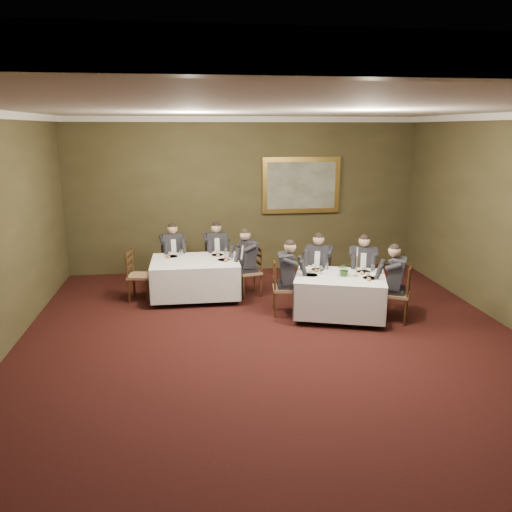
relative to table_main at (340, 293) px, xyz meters
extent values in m
plane|color=black|center=(-1.31, -1.71, -0.45)|extent=(10.00, 10.00, 0.00)
cube|color=silver|center=(-1.31, -1.71, 3.05)|extent=(8.00, 10.00, 0.10)
cube|color=#39341C|center=(-1.31, 3.29, 1.30)|extent=(8.00, 0.10, 3.50)
cube|color=white|center=(-1.31, 3.24, 2.99)|extent=(8.00, 0.10, 0.12)
cube|color=#311C0D|center=(0.00, 0.00, 0.28)|extent=(1.73, 1.49, 0.04)
cube|color=white|center=(0.00, 0.00, 0.31)|extent=(1.81, 1.57, 0.02)
cube|color=white|center=(0.00, 0.00, -0.02)|extent=(1.83, 1.59, 0.65)
cube|color=#311C0D|center=(-2.49, 1.40, 0.28)|extent=(1.63, 1.22, 0.04)
cube|color=white|center=(-2.49, 1.40, 0.31)|extent=(1.69, 1.28, 0.02)
cube|color=white|center=(-2.49, 1.40, -0.02)|extent=(1.71, 1.30, 0.65)
cube|color=olive|center=(-0.16, 0.87, 0.04)|extent=(0.58, 0.57, 0.05)
cube|color=#311C0D|center=(-0.07, 1.04, 0.28)|extent=(0.35, 0.20, 0.54)
cube|color=black|center=(-0.16, 0.87, 0.41)|extent=(0.52, 0.47, 0.55)
sphere|color=tan|center=(-0.16, 0.87, 0.79)|extent=(0.28, 0.28, 0.21)
cube|color=olive|center=(0.63, 0.62, 0.04)|extent=(0.55, 0.54, 0.05)
cube|color=#311C0D|center=(0.69, 0.80, 0.28)|extent=(0.37, 0.15, 0.54)
cube|color=black|center=(0.63, 0.62, 0.41)|extent=(0.50, 0.43, 0.55)
sphere|color=tan|center=(0.63, 0.62, 0.79)|extent=(0.27, 0.27, 0.21)
cube|color=olive|center=(-0.92, 0.29, 0.04)|extent=(0.46, 0.48, 0.05)
cube|color=#311C0D|center=(-1.11, 0.31, 0.28)|extent=(0.07, 0.38, 0.54)
cube|color=black|center=(-0.92, 0.29, 0.41)|extent=(0.35, 0.45, 0.55)
sphere|color=tan|center=(-0.92, 0.29, 0.79)|extent=(0.23, 0.23, 0.21)
cube|color=olive|center=(0.92, -0.29, 0.04)|extent=(0.58, 0.59, 0.05)
cube|color=#311C0D|center=(1.09, -0.38, 0.28)|extent=(0.21, 0.35, 0.54)
cube|color=black|center=(0.92, -0.29, 0.41)|extent=(0.47, 0.52, 0.55)
sphere|color=tan|center=(0.92, -0.29, 0.79)|extent=(0.28, 0.28, 0.21)
cube|color=olive|center=(-2.94, 2.27, 0.04)|extent=(0.52, 0.50, 0.05)
cube|color=#311C0D|center=(-2.98, 2.45, 0.28)|extent=(0.38, 0.11, 0.54)
cube|color=black|center=(-2.94, 2.27, 0.41)|extent=(0.48, 0.39, 0.55)
sphere|color=tan|center=(-2.94, 2.27, 0.79)|extent=(0.25, 0.25, 0.21)
cube|color=olive|center=(-2.03, 2.26, 0.04)|extent=(0.49, 0.47, 0.05)
cube|color=#311C0D|center=(-2.05, 2.45, 0.28)|extent=(0.38, 0.07, 0.54)
cube|color=black|center=(-2.03, 2.26, 0.41)|extent=(0.45, 0.36, 0.55)
sphere|color=tan|center=(-2.03, 2.26, 0.79)|extent=(0.23, 0.23, 0.21)
cube|color=olive|center=(-1.43, 1.40, 0.04)|extent=(0.50, 0.52, 0.05)
cube|color=#311C0D|center=(-1.24, 1.44, 0.28)|extent=(0.11, 0.38, 0.54)
cube|color=black|center=(-1.43, 1.40, 0.41)|extent=(0.39, 0.48, 0.55)
sphere|color=tan|center=(-1.43, 1.40, 0.79)|extent=(0.25, 0.25, 0.21)
cube|color=olive|center=(-3.55, 1.41, 0.04)|extent=(0.48, 0.50, 0.05)
cube|color=#311C0D|center=(-3.74, 1.44, 0.28)|extent=(0.09, 0.38, 0.54)
imported|color=#2D5926|center=(0.07, -0.03, 0.45)|extent=(0.27, 0.24, 0.27)
cylinder|color=gold|center=(0.26, -0.07, 0.33)|extent=(0.08, 0.08, 0.02)
cylinder|color=gold|center=(0.26, -0.07, 0.51)|extent=(0.02, 0.02, 0.35)
cylinder|color=white|center=(0.26, -0.07, 0.77)|extent=(0.02, 0.02, 0.15)
cylinder|color=white|center=(-0.30, 0.43, 0.32)|extent=(0.25, 0.25, 0.01)
cylinder|color=white|center=(-0.30, 0.58, 0.35)|extent=(0.08, 0.08, 0.05)
cylinder|color=white|center=(-0.13, 0.43, 0.39)|extent=(0.06, 0.06, 0.14)
cylinder|color=white|center=(-2.95, 1.76, 0.32)|extent=(0.25, 0.25, 0.01)
cylinder|color=white|center=(-2.95, 1.91, 0.35)|extent=(0.08, 0.08, 0.05)
cylinder|color=white|center=(-2.78, 1.76, 0.39)|extent=(0.06, 0.06, 0.14)
cube|color=#E1C452|center=(0.00, 3.23, 1.52)|extent=(1.80, 0.08, 1.28)
cube|color=#4F5136|center=(0.00, 3.19, 1.52)|extent=(1.58, 0.01, 1.06)
camera|label=1|loc=(-2.55, -8.03, 2.80)|focal=35.00mm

